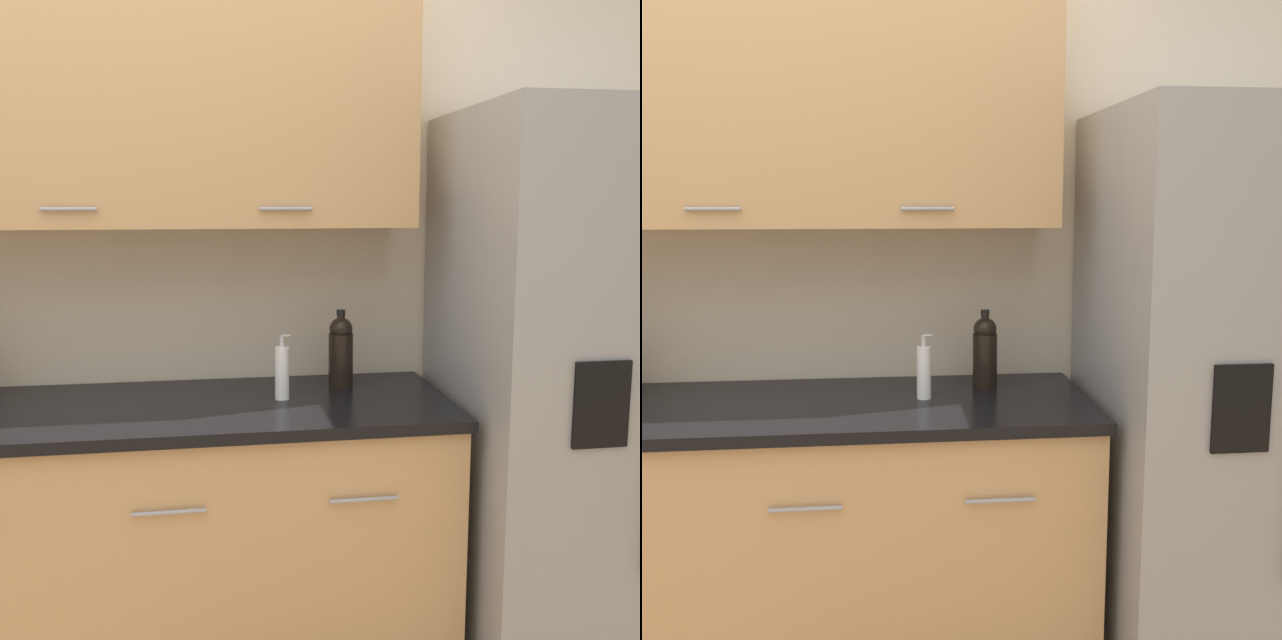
{
  "view_description": "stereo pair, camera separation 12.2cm",
  "coord_description": "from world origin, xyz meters",
  "views": [
    {
      "loc": [
        0.35,
        -1.41,
        1.55
      ],
      "look_at": [
        0.72,
        0.87,
        1.18
      ],
      "focal_mm": 42.0,
      "sensor_mm": 36.0,
      "label": 1
    },
    {
      "loc": [
        0.47,
        -1.43,
        1.55
      ],
      "look_at": [
        0.72,
        0.87,
        1.18
      ],
      "focal_mm": 42.0,
      "sensor_mm": 36.0,
      "label": 2
    }
  ],
  "objects": [
    {
      "name": "counter_unit",
      "position": [
        -0.01,
        0.87,
        0.47
      ],
      "size": [
        2.28,
        0.64,
        0.93
      ],
      "color": "black",
      "rests_on": "ground_plane"
    },
    {
      "name": "wine_bottle",
      "position": [
        0.81,
        0.99,
        1.06
      ],
      "size": [
        0.08,
        0.08,
        0.26
      ],
      "color": "black",
      "rests_on": "counter_unit"
    },
    {
      "name": "refrigerator",
      "position": [
        1.63,
        0.79,
        0.91
      ],
      "size": [
        0.93,
        0.81,
        1.83
      ],
      "color": "gray",
      "rests_on": "ground_plane"
    },
    {
      "name": "wall_back",
      "position": [
        -0.0,
        1.15,
        1.51
      ],
      "size": [
        10.0,
        0.39,
        2.6
      ],
      "color": "beige",
      "rests_on": "ground_plane"
    },
    {
      "name": "soap_dispenser",
      "position": [
        0.6,
        0.87,
        1.02
      ],
      "size": [
        0.05,
        0.04,
        0.21
      ],
      "color": "white",
      "rests_on": "counter_unit"
    }
  ]
}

